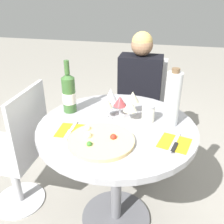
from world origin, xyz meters
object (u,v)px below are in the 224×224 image
chair_behind_diner (139,112)px  wine_bottle (69,93)px  chair_empty_side (18,154)px  seated_diner (137,113)px  dining_table (116,147)px  pizza_large (101,140)px  tall_carafe (172,99)px

chair_behind_diner → wine_bottle: wine_bottle is taller
chair_empty_side → wine_bottle: 0.58m
seated_diner → chair_behind_diner: bearing=-90.0°
chair_behind_diner → chair_empty_side: bearing=47.9°
seated_diner → wine_bottle: seated_diner is taller
dining_table → pizza_large: (-0.04, -0.19, 0.17)m
dining_table → seated_diner: seated_diner is taller
dining_table → chair_behind_diner: 0.82m
chair_behind_diner → pizza_large: size_ratio=2.70×
chair_empty_side → tall_carafe: 1.10m
chair_behind_diner → seated_diner: bearing=90.0°
pizza_large → wine_bottle: (-0.28, 0.30, 0.11)m
wine_bottle → pizza_large: bearing=-46.8°
dining_table → chair_empty_side: bearing=-179.5°
dining_table → wine_bottle: (-0.33, 0.11, 0.28)m
seated_diner → pizza_large: 0.89m
dining_table → wine_bottle: bearing=161.1°
pizza_large → tall_carafe: bearing=38.9°
pizza_large → wine_bottle: wine_bottle is taller
dining_table → pizza_large: bearing=-102.9°
pizza_large → chair_behind_diner: bearing=85.0°
dining_table → wine_bottle: 0.45m
wine_bottle → tall_carafe: 0.63m
chair_behind_diner → seated_diner: seated_diner is taller
seated_diner → chair_empty_side: size_ratio=1.27×
dining_table → seated_diner: (0.04, 0.66, -0.09)m
chair_behind_diner → chair_empty_side: 1.09m
pizza_large → dining_table: bearing=77.1°
chair_empty_side → seated_diner: bearing=-47.8°
chair_empty_side → pizza_large: (0.64, -0.18, 0.32)m
chair_behind_diner → pizza_large: chair_behind_diner is taller
chair_behind_diner → pizza_large: bearing=85.0°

